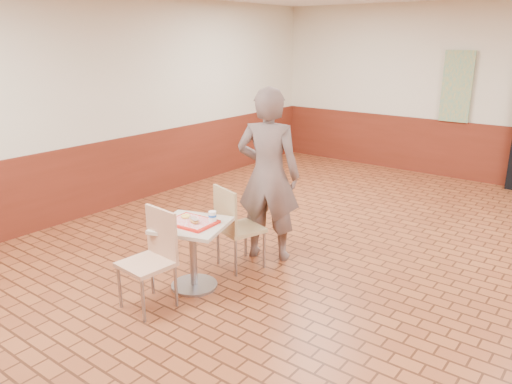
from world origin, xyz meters
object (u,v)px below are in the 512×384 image
Objects in this scene: customer at (268,175)px; serving_tray at (192,222)px; long_john_donut at (194,221)px; paper_cup at (212,216)px; chair_main_back at (235,223)px; chair_main_front at (153,254)px; main_table at (193,245)px; ring_donut at (186,216)px.

customer is 4.32× the size of serving_tray.
customer is at bearing 84.61° from long_john_donut.
paper_cup reaches higher than long_john_donut.
chair_main_back is 0.54m from paper_cup.
long_john_donut is at bearing 81.69° from chair_main_front.
chair_main_back is 9.54× the size of paper_cup.
customer is 1.09m from serving_tray.
chair_main_back is at bearing 90.63° from long_john_donut.
main_table is 0.74× the size of chair_main_back.
chair_main_back is 0.61m from serving_tray.
long_john_donut is at bearing -126.53° from paper_cup.
chair_main_front is at bearing -103.01° from long_john_donut.
chair_main_front is 5.82× the size of long_john_donut.
chair_main_front is 9.64× the size of ring_donut.
chair_main_front is at bearing -96.11° from main_table.
main_table is at bearing 157.43° from long_john_donut.
paper_cup is (0.01, -0.92, -0.21)m from customer.
ring_donut reaches higher than serving_tray.
long_john_donut is (0.16, -0.05, 0.01)m from ring_donut.
ring_donut is at bearing 92.11° from chair_main_back.
chair_main_front is (-0.05, -0.47, 0.06)m from main_table.
chair_main_front reaches higher than ring_donut.
paper_cup is at bearing 121.53° from chair_main_back.
chair_main_front is 0.50m from long_john_donut.
serving_tray is 4.62× the size of paper_cup.
customer is at bearing 90.40° from paper_cup.
main_table is 7.12× the size of ring_donut.
customer is at bearing 81.64° from main_table.
customer is 1.08m from ring_donut.
main_table is 0.59m from chair_main_back.
paper_cup is (0.27, 0.09, 0.03)m from ring_donut.
serving_tray is 4.67× the size of ring_donut.
paper_cup is at bearing 37.49° from main_table.
customer is 20.20× the size of ring_donut.
paper_cup reaches higher than serving_tray.
serving_tray is at bearing 59.98° from customer.
serving_tray is at bearing 88.59° from chair_main_front.
chair_main_back is (0.05, 0.59, 0.06)m from main_table.
ring_donut is at bearing 101.66° from chair_main_front.
serving_tray is 0.21m from paper_cup.
long_john_donut is (-0.10, -1.06, -0.23)m from customer.
ring_donut is at bearing 165.67° from serving_tray.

